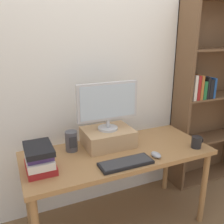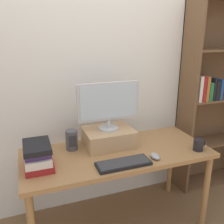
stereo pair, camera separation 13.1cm
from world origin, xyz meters
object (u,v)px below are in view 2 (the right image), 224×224
(keyboard, at_px, (123,163))
(desk_speaker, at_px, (72,140))
(computer_monitor, at_px, (108,104))
(book_stack, at_px, (38,156))
(coffee_mug, at_px, (199,145))
(desk, at_px, (117,160))
(computer_mouse, at_px, (155,156))
(riser_box, at_px, (109,137))
(bookshelf_unit, at_px, (217,96))

(keyboard, distance_m, desk_speaker, 0.49)
(keyboard, bearing_deg, computer_monitor, 87.96)
(book_stack, height_order, coffee_mug, book_stack)
(keyboard, distance_m, coffee_mug, 0.67)
(desk, distance_m, desk_speaker, 0.41)
(book_stack, bearing_deg, keyboard, -16.56)
(desk, xyz_separation_m, desk_speaker, (-0.34, 0.17, 0.16))
(desk, xyz_separation_m, computer_mouse, (0.23, -0.21, 0.09))
(desk, bearing_deg, keyboard, -99.46)
(riser_box, relative_size, computer_mouse, 3.94)
(desk, height_order, desk_speaker, desk_speaker)
(desk_speaker, bearing_deg, bookshelf_unit, 5.40)
(book_stack, bearing_deg, desk_speaker, 36.83)
(desk_speaker, bearing_deg, computer_monitor, -4.23)
(keyboard, bearing_deg, coffee_mug, 1.04)
(desk, relative_size, keyboard, 3.78)
(bookshelf_unit, xyz_separation_m, keyboard, (-1.29, -0.54, -0.27))
(desk, bearing_deg, riser_box, 99.31)
(computer_mouse, bearing_deg, riser_box, 125.73)
(desk, relative_size, computer_mouse, 14.62)
(computer_mouse, xyz_separation_m, desk_speaker, (-0.57, 0.38, 0.07))
(computer_monitor, distance_m, computer_mouse, 0.56)
(computer_mouse, distance_m, book_stack, 0.87)
(book_stack, bearing_deg, computer_mouse, -10.88)
(bookshelf_unit, bearing_deg, computer_monitor, -172.26)
(desk, bearing_deg, coffee_mug, -18.10)
(keyboard, xyz_separation_m, desk_speaker, (-0.30, 0.39, 0.07))
(computer_monitor, height_order, desk_speaker, computer_monitor)
(bookshelf_unit, distance_m, riser_box, 1.30)
(riser_box, xyz_separation_m, book_stack, (-0.60, -0.19, 0.02))
(keyboard, relative_size, desk_speaker, 2.41)
(book_stack, bearing_deg, desk, 4.27)
(desk, relative_size, book_stack, 5.61)
(bookshelf_unit, bearing_deg, desk_speaker, -174.60)
(bookshelf_unit, xyz_separation_m, book_stack, (-1.87, -0.36, -0.19))
(keyboard, bearing_deg, bookshelf_unit, 22.60)
(keyboard, relative_size, book_stack, 1.48)
(bookshelf_unit, relative_size, coffee_mug, 17.18)
(bookshelf_unit, relative_size, computer_mouse, 18.90)
(riser_box, xyz_separation_m, keyboard, (-0.01, -0.36, -0.06))
(desk_speaker, bearing_deg, coffee_mug, -21.05)
(desk, xyz_separation_m, keyboard, (-0.04, -0.22, 0.09))
(bookshelf_unit, xyz_separation_m, computer_monitor, (-1.27, -0.17, 0.09))
(bookshelf_unit, distance_m, computer_mouse, 1.18)
(coffee_mug, xyz_separation_m, desk_speaker, (-0.97, 0.37, 0.03))
(keyboard, bearing_deg, desk_speaker, 127.83)
(riser_box, relative_size, desk_speaker, 2.46)
(desk, distance_m, coffee_mug, 0.68)
(riser_box, distance_m, keyboard, 0.37)
(bookshelf_unit, xyz_separation_m, riser_box, (-1.27, -0.17, -0.21))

